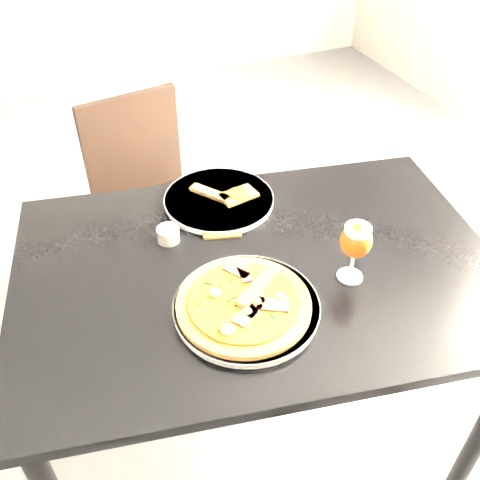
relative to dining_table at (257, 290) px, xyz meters
name	(u,v)px	position (x,y,z in m)	size (l,w,h in m)	color
ground	(158,478)	(-0.35, -0.05, -0.66)	(6.00, 6.00, 0.00)	#5A5A5D
dining_table	(257,290)	(0.00, 0.00, 0.00)	(1.32, 0.99, 0.75)	black
chair_far	(150,201)	(-0.11, 0.76, -0.20)	(0.45, 0.45, 0.84)	black
plate_main	(246,307)	(-0.08, -0.13, 0.10)	(0.33, 0.33, 0.02)	white
pizza	(244,303)	(-0.09, -0.13, 0.12)	(0.30, 0.30, 0.03)	brown
plate_second	(219,200)	(0.00, 0.28, 0.10)	(0.31, 0.31, 0.02)	white
crust_scraps	(229,194)	(0.03, 0.28, 0.11)	(0.18, 0.14, 0.01)	brown
loose_crust	(222,235)	(-0.04, 0.14, 0.09)	(0.10, 0.02, 0.01)	brown
sauce_cup	(168,234)	(-0.18, 0.17, 0.11)	(0.06, 0.06, 0.04)	beige
beer_glass	(356,241)	(0.19, -0.12, 0.20)	(0.08, 0.08, 0.16)	silver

